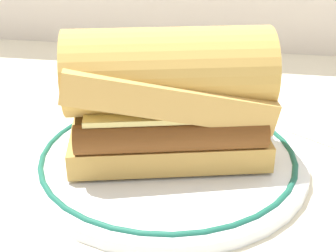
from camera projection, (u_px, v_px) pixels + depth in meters
ground_plane at (195, 160)px, 0.51m from camera, size 1.50×1.50×0.00m
plate at (168, 158)px, 0.50m from camera, size 0.29×0.29×0.01m
sausage_sandwich at (168, 95)px, 0.47m from camera, size 0.22×0.15×0.13m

